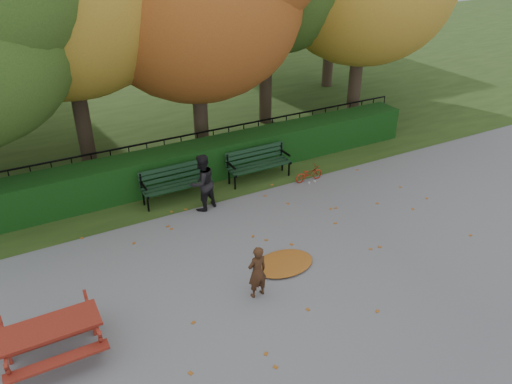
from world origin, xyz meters
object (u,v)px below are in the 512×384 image
bench_left (176,181)px  child (257,272)px  picnic_table (51,333)px  bicycle (309,174)px  adult (202,183)px  bench_right (258,161)px

bench_left → child: bearing=-89.9°
picnic_table → child: size_ratio=1.41×
bench_left → bicycle: size_ratio=2.14×
bench_left → adult: (0.40, -0.80, 0.21)m
picnic_table → bicycle: 7.94m
bench_right → adult: (-2.00, -0.80, 0.21)m
bench_left → picnic_table: 5.48m
picnic_table → child: bearing=-3.7°
adult → bicycle: 3.20m
picnic_table → bicycle: bearing=24.5°
bench_left → bicycle: 3.67m
bench_left → bicycle: bearing=-12.7°
bench_right → child: 4.94m
bench_right → child: child is taller
picnic_table → bench_left: bearing=48.2°
bicycle → bench_right: bearing=56.1°
picnic_table → bicycle: (7.23, 3.26, -0.30)m
child → adult: (0.40, 3.52, 0.17)m
bench_left → adult: size_ratio=1.23×
bicycle → adult: bearing=90.7°
child → bicycle: size_ratio=1.32×
bench_right → adult: bearing=-158.1°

